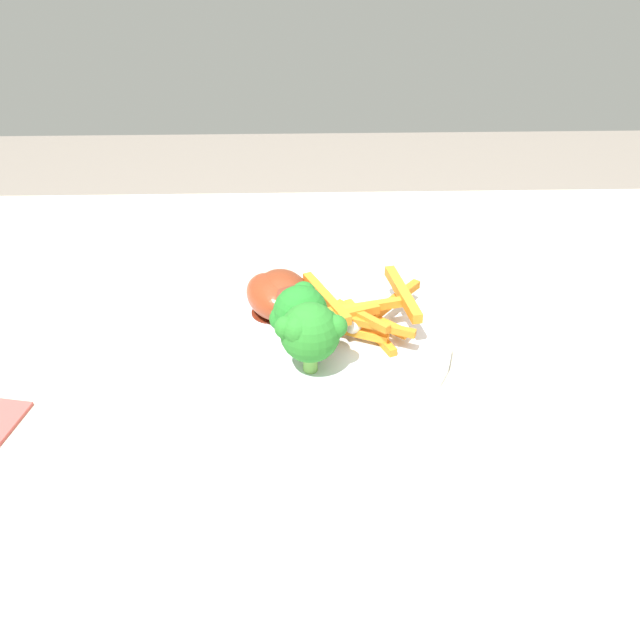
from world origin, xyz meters
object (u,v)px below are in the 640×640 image
chicken_drumstick_far (296,306)px  chicken_drumstick_extra (273,299)px  dining_table (350,413)px  broccoli_floret_middle (311,331)px  broccoli_floret_front (298,313)px  chicken_drumstick_near (283,294)px  carrot_fries_pile (367,310)px  dinner_plate (320,340)px  fork (565,427)px

chicken_drumstick_far → chicken_drumstick_extra: (-0.03, 0.01, 0.00)m
dining_table → broccoli_floret_middle: (-0.05, -0.05, 0.15)m
broccoli_floret_front → chicken_drumstick_near: 0.08m
carrot_fries_pile → chicken_drumstick_near: chicken_drumstick_near is taller
chicken_drumstick_near → chicken_drumstick_far: chicken_drumstick_near is taller
dinner_plate → chicken_drumstick_extra: chicken_drumstick_extra is taller
carrot_fries_pile → chicken_drumstick_far: chicken_drumstick_far is taller
chicken_drumstick_near → fork: size_ratio=0.64×
broccoli_floret_front → chicken_drumstick_far: size_ratio=0.59×
broccoli_floret_middle → fork: size_ratio=0.40×
dining_table → chicken_drumstick_far: size_ratio=9.61×
broccoli_floret_front → dining_table: bearing=16.4°
carrot_fries_pile → broccoli_floret_middle: bearing=-131.1°
broccoli_floret_middle → fork: broccoli_floret_middle is taller
dinner_plate → broccoli_floret_middle: broccoli_floret_middle is taller
chicken_drumstick_near → chicken_drumstick_extra: 0.01m
broccoli_floret_front → fork: 0.28m
dining_table → dinner_plate: 0.10m
chicken_drumstick_near → chicken_drumstick_extra: (-0.01, -0.01, -0.00)m
chicken_drumstick_far → dinner_plate: bearing=-47.5°
dinner_plate → dining_table: bearing=-15.1°
dining_table → chicken_drumstick_extra: chicken_drumstick_extra is taller
broccoli_floret_front → carrot_fries_pile: broccoli_floret_front is taller
chicken_drumstick_near → chicken_drumstick_far: 0.03m
chicken_drumstick_near → chicken_drumstick_extra: bearing=-150.4°
broccoli_floret_front → chicken_drumstick_near: (-0.02, 0.07, -0.02)m
dining_table → chicken_drumstick_extra: size_ratio=8.96×
chicken_drumstick_far → fork: 0.30m
dining_table → chicken_drumstick_far: 0.14m
broccoli_floret_front → chicken_drumstick_far: broccoli_floret_front is taller
broccoli_floret_front → chicken_drumstick_extra: (-0.03, 0.07, -0.02)m
broccoli_floret_middle → carrot_fries_pile: size_ratio=0.55×
broccoli_floret_middle → carrot_fries_pile: broccoli_floret_middle is taller
broccoli_floret_front → chicken_drumstick_extra: size_ratio=0.55×
dining_table → chicken_drumstick_extra: bearing=149.1°
carrot_fries_pile → chicken_drumstick_far: 0.08m
dining_table → chicken_drumstick_far: (-0.06, 0.04, 0.12)m
chicken_drumstick_near → chicken_drumstick_far: bearing=-55.2°
chicken_drumstick_near → chicken_drumstick_extra: size_ratio=0.91×
carrot_fries_pile → chicken_drumstick_near: 0.10m
dining_table → broccoli_floret_front: bearing=-163.6°
dinner_plate → broccoli_floret_middle: bearing=-99.9°
chicken_drumstick_far → broccoli_floret_front: bearing=-87.5°
broccoli_floret_middle → chicken_drumstick_extra: 0.11m
carrot_fries_pile → dining_table: bearing=-129.6°
broccoli_floret_middle → chicken_drumstick_extra: broccoli_floret_middle is taller
carrot_fries_pile → fork: 0.23m
dining_table → fork: (0.19, -0.13, 0.09)m
chicken_drumstick_far → chicken_drumstick_extra: bearing=150.9°
carrot_fries_pile → chicken_drumstick_far: bearing=167.5°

